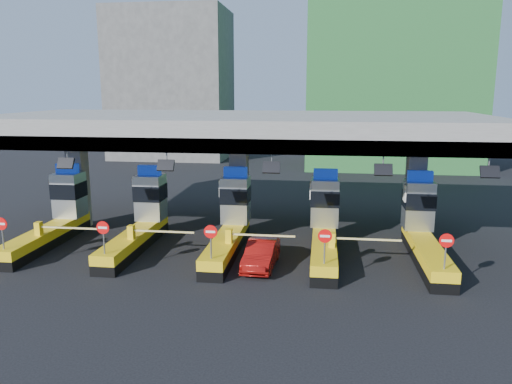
# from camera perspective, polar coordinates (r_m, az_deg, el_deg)

# --- Properties ---
(ground) EXTENTS (120.00, 120.00, 0.00)m
(ground) POSITION_cam_1_polar(r_m,az_deg,el_deg) (27.11, -2.95, -6.42)
(ground) COLOR black
(ground) RESTS_ON ground
(toll_canopy) EXTENTS (28.00, 12.09, 7.00)m
(toll_canopy) POSITION_cam_1_polar(r_m,az_deg,el_deg) (28.70, -2.02, 7.10)
(toll_canopy) COLOR slate
(toll_canopy) RESTS_ON ground
(toll_lane_far_left) EXTENTS (4.43, 8.00, 4.16)m
(toll_lane_far_left) POSITION_cam_1_polar(r_m,az_deg,el_deg) (30.39, -21.77, -2.53)
(toll_lane_far_left) COLOR black
(toll_lane_far_left) RESTS_ON ground
(toll_lane_left) EXTENTS (4.43, 8.00, 4.16)m
(toll_lane_left) POSITION_cam_1_polar(r_m,az_deg,el_deg) (28.30, -12.89, -2.99)
(toll_lane_left) COLOR black
(toll_lane_left) RESTS_ON ground
(toll_lane_center) EXTENTS (4.43, 8.00, 4.16)m
(toll_lane_center) POSITION_cam_1_polar(r_m,az_deg,el_deg) (26.98, -2.87, -3.42)
(toll_lane_center) COLOR black
(toll_lane_center) RESTS_ON ground
(toll_lane_right) EXTENTS (4.43, 8.00, 4.16)m
(toll_lane_right) POSITION_cam_1_polar(r_m,az_deg,el_deg) (26.55, 7.83, -3.76)
(toll_lane_right) COLOR black
(toll_lane_right) RESTS_ON ground
(toll_lane_far_right) EXTENTS (4.43, 8.00, 4.16)m
(toll_lane_far_right) POSITION_cam_1_polar(r_m,az_deg,el_deg) (27.05, 18.50, -3.98)
(toll_lane_far_right) COLOR black
(toll_lane_far_right) RESTS_ON ground
(bg_building_scaffold) EXTENTS (18.00, 12.00, 28.00)m
(bg_building_scaffold) POSITION_cam_1_polar(r_m,az_deg,el_deg) (58.06, 15.39, 16.75)
(bg_building_scaffold) COLOR #1E5926
(bg_building_scaffold) RESTS_ON ground
(bg_building_concrete) EXTENTS (14.00, 10.00, 18.00)m
(bg_building_concrete) POSITION_cam_1_polar(r_m,az_deg,el_deg) (64.15, -9.62, 11.98)
(bg_building_concrete) COLOR #4C4C49
(bg_building_concrete) RESTS_ON ground
(red_car) EXTENTS (1.54, 3.93, 1.27)m
(red_car) POSITION_cam_1_polar(r_m,az_deg,el_deg) (24.15, 0.60, -7.10)
(red_car) COLOR maroon
(red_car) RESTS_ON ground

